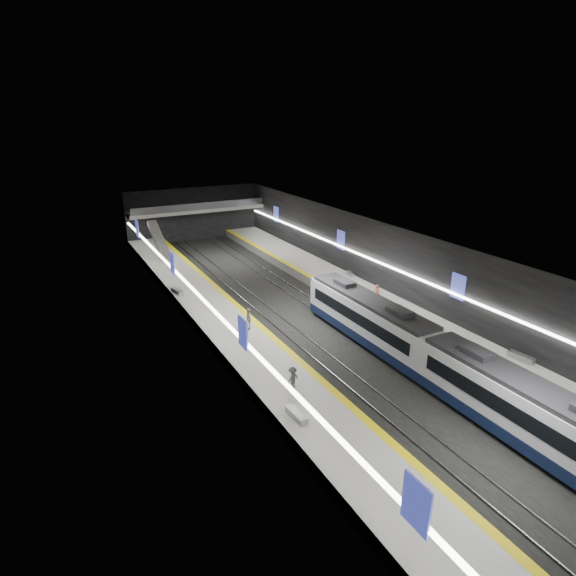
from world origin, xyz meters
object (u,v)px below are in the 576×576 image
bench_left_far (177,291)px  bench_right_near (521,357)px  train (432,355)px  passenger_left_b (292,378)px  bench_right_far (350,274)px  passenger_left_a (249,319)px  escalator (159,240)px  bench_left_near (296,415)px  passenger_right_a (377,294)px

bench_left_far → bench_right_near: 32.14m
train → bench_right_near: bearing=-16.6°
bench_right_near → passenger_left_b: passenger_left_b is taller
bench_left_far → bench_right_far: bearing=-20.6°
passenger_left_b → bench_left_far: bearing=-103.1°
bench_left_far → passenger_left_a: bearing=-84.8°
escalator → bench_right_near: escalator is taller
bench_left_near → bench_left_far: 24.52m
bench_left_near → passenger_right_a: passenger_right_a is taller
passenger_left_a → passenger_left_b: bearing=9.8°
passenger_left_b → bench_right_near: bearing=147.0°
escalator → bench_left_far: bearing=-97.5°
escalator → bench_right_near: (17.00, -41.17, -1.66)m
bench_left_near → passenger_left_a: size_ratio=0.97×
passenger_right_a → passenger_left_b: passenger_right_a is taller
passenger_right_a → passenger_left_b: (-14.47, -9.69, -0.18)m
bench_left_far → passenger_left_b: size_ratio=1.19×
bench_right_far → passenger_left_b: 24.74m
bench_left_near → bench_right_far: (18.44, 20.97, -0.03)m
escalator → passenger_left_a: escalator is taller
bench_right_near → bench_right_far: bench_right_near is taller
passenger_left_b → passenger_left_a: bearing=-114.8°
bench_left_far → passenger_right_a: 20.19m
train → bench_left_near: (-11.44, -0.68, -0.97)m
escalator → passenger_left_b: bearing=-90.1°
train → passenger_left_b: (-10.07, 2.40, -0.40)m
escalator → passenger_left_b: size_ratio=5.00×
passenger_right_a → bench_left_far: bearing=54.8°
bench_left_near → bench_right_near: (18.44, -1.41, 0.01)m
train → bench_right_far: bearing=71.0°
passenger_left_a → passenger_left_b: 10.12m
bench_left_far → passenger_left_a: (3.09, -11.38, 0.72)m
bench_left_far → bench_left_near: bearing=-98.7°
bench_right_far → passenger_left_a: (-15.91, -7.84, 0.75)m
train → bench_left_near: train is taller
passenger_right_a → passenger_left_a: bearing=88.8°
escalator → bench_left_far: 15.48m
train → bench_right_far: 21.49m
bench_right_far → passenger_left_b: size_ratio=1.01×
bench_left_far → bench_right_near: (19.00, -25.92, 0.00)m
bench_left_far → passenger_left_a: 11.82m
bench_left_near → passenger_left_b: size_ratio=1.15×
bench_left_near → passenger_right_a: bearing=35.3°
train → bench_left_far: bearing=116.7°
bench_right_far → passenger_right_a: size_ratio=0.82×
passenger_left_b → passenger_right_a: bearing=-164.4°
train → passenger_left_b: train is taller
escalator → passenger_right_a: escalator is taller
passenger_right_a → escalator: bearing=28.5°
train → passenger_left_a: 15.31m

